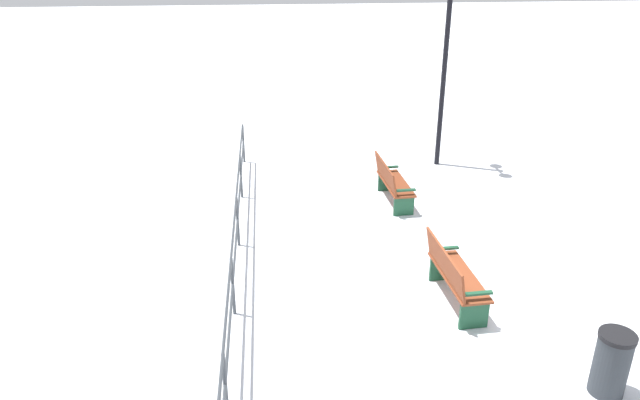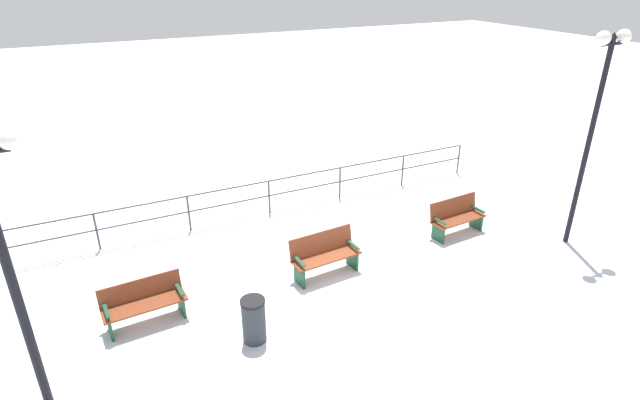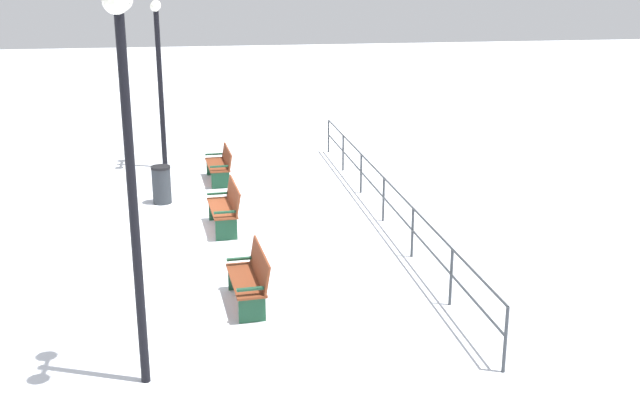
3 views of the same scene
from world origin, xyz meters
name	(u,v)px [view 1 (image 1 of 3)]	position (x,y,z in m)	size (l,w,h in m)	color
ground_plane	(448,303)	(0.00, 0.00, 0.00)	(80.00, 80.00, 0.00)	white
bench_second	(454,275)	(0.05, -0.01, 0.50)	(0.65, 1.59, 0.97)	brown
bench_third	(392,182)	(-0.14, 3.83, 0.47)	(0.62, 1.53, 0.92)	brown
lamppost_middle	(449,14)	(1.44, 6.01, 3.59)	(0.30, 0.94, 5.04)	black
waterfront_railing	(232,276)	(-3.31, 0.00, 0.67)	(0.05, 13.22, 0.98)	#383D42
trash_bin	(611,363)	(1.42, -2.14, 0.44)	(0.45, 0.45, 0.88)	#2D3338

